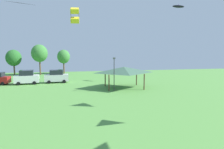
{
  "coord_description": "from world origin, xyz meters",
  "views": [
    {
      "loc": [
        -1.66,
        1.74,
        6.68
      ],
      "look_at": [
        0.56,
        14.26,
        5.01
      ],
      "focal_mm": 32.0,
      "sensor_mm": 36.0,
      "label": 1
    }
  ],
  "objects_px": {
    "kite_flying_0": "(75,15)",
    "kite_flying_9": "(178,6)",
    "park_pavilion": "(124,70)",
    "light_post_1": "(114,72)",
    "parked_car_third_from_left": "(56,76)",
    "treeline_tree_3": "(64,57)",
    "parked_car_second_from_left": "(27,77)",
    "treeline_tree_1": "(14,58)",
    "treeline_tree_2": "(39,53)",
    "kite_flying_2": "(16,11)"
  },
  "relations": [
    {
      "from": "kite_flying_9",
      "to": "treeline_tree_2",
      "type": "distance_m",
      "value": 34.05
    },
    {
      "from": "parked_car_third_from_left",
      "to": "park_pavilion",
      "type": "bearing_deg",
      "value": -36.55
    },
    {
      "from": "kite_flying_9",
      "to": "light_post_1",
      "type": "height_order",
      "value": "kite_flying_9"
    },
    {
      "from": "kite_flying_9",
      "to": "parked_car_second_from_left",
      "type": "bearing_deg",
      "value": 177.46
    },
    {
      "from": "kite_flying_0",
      "to": "kite_flying_2",
      "type": "height_order",
      "value": "kite_flying_0"
    },
    {
      "from": "park_pavilion",
      "to": "treeline_tree_1",
      "type": "relative_size",
      "value": 1.18
    },
    {
      "from": "kite_flying_0",
      "to": "kite_flying_9",
      "type": "distance_m",
      "value": 22.7
    },
    {
      "from": "kite_flying_9",
      "to": "treeline_tree_2",
      "type": "relative_size",
      "value": 0.27
    },
    {
      "from": "kite_flying_0",
      "to": "kite_flying_9",
      "type": "height_order",
      "value": "kite_flying_9"
    },
    {
      "from": "kite_flying_9",
      "to": "parked_car_third_from_left",
      "type": "relative_size",
      "value": 0.45
    },
    {
      "from": "parked_car_second_from_left",
      "to": "treeline_tree_3",
      "type": "relative_size",
      "value": 0.72
    },
    {
      "from": "parked_car_third_from_left",
      "to": "light_post_1",
      "type": "bearing_deg",
      "value": -48.64
    },
    {
      "from": "park_pavilion",
      "to": "treeline_tree_3",
      "type": "bearing_deg",
      "value": 117.19
    },
    {
      "from": "kite_flying_2",
      "to": "parked_car_third_from_left",
      "type": "distance_m",
      "value": 15.78
    },
    {
      "from": "parked_car_second_from_left",
      "to": "light_post_1",
      "type": "distance_m",
      "value": 17.43
    },
    {
      "from": "treeline_tree_3",
      "to": "park_pavilion",
      "type": "bearing_deg",
      "value": -62.81
    },
    {
      "from": "kite_flying_2",
      "to": "kite_flying_9",
      "type": "relative_size",
      "value": 1.73
    },
    {
      "from": "parked_car_second_from_left",
      "to": "treeline_tree_1",
      "type": "xyz_separation_m",
      "value": [
        -6.39,
        14.81,
        2.98
      ]
    },
    {
      "from": "kite_flying_0",
      "to": "parked_car_second_from_left",
      "type": "height_order",
      "value": "kite_flying_0"
    },
    {
      "from": "kite_flying_0",
      "to": "kite_flying_2",
      "type": "xyz_separation_m",
      "value": [
        -7.43,
        0.41,
        0.44
      ]
    },
    {
      "from": "parked_car_third_from_left",
      "to": "treeline_tree_1",
      "type": "relative_size",
      "value": 0.73
    },
    {
      "from": "parked_car_third_from_left",
      "to": "kite_flying_2",
      "type": "bearing_deg",
      "value": -111.82
    },
    {
      "from": "light_post_1",
      "to": "treeline_tree_3",
      "type": "distance_m",
      "value": 25.49
    },
    {
      "from": "parked_car_third_from_left",
      "to": "treeline_tree_3",
      "type": "distance_m",
      "value": 14.73
    },
    {
      "from": "kite_flying_0",
      "to": "treeline_tree_1",
      "type": "height_order",
      "value": "kite_flying_0"
    },
    {
      "from": "kite_flying_9",
      "to": "parked_car_second_from_left",
      "type": "xyz_separation_m",
      "value": [
        -29.24,
        1.3,
        -13.59
      ]
    },
    {
      "from": "kite_flying_9",
      "to": "parked_car_third_from_left",
      "type": "height_order",
      "value": "kite_flying_9"
    },
    {
      "from": "park_pavilion",
      "to": "kite_flying_9",
      "type": "bearing_deg",
      "value": 23.84
    },
    {
      "from": "kite_flying_2",
      "to": "treeline_tree_2",
      "type": "xyz_separation_m",
      "value": [
        -1.63,
        24.32,
        -6.09
      ]
    },
    {
      "from": "park_pavilion",
      "to": "light_post_1",
      "type": "distance_m",
      "value": 2.9
    },
    {
      "from": "kite_flying_0",
      "to": "parked_car_third_from_left",
      "type": "bearing_deg",
      "value": 108.0
    },
    {
      "from": "kite_flying_9",
      "to": "parked_car_third_from_left",
      "type": "xyz_separation_m",
      "value": [
        -23.93,
        1.97,
        -13.64
      ]
    },
    {
      "from": "parked_car_second_from_left",
      "to": "kite_flying_0",
      "type": "bearing_deg",
      "value": -57.17
    },
    {
      "from": "kite_flying_2",
      "to": "treeline_tree_3",
      "type": "distance_m",
      "value": 27.05
    },
    {
      "from": "kite_flying_0",
      "to": "park_pavilion",
      "type": "height_order",
      "value": "kite_flying_0"
    },
    {
      "from": "park_pavilion",
      "to": "treeline_tree_1",
      "type": "bearing_deg",
      "value": 137.47
    },
    {
      "from": "kite_flying_9",
      "to": "treeline_tree_3",
      "type": "height_order",
      "value": "kite_flying_9"
    },
    {
      "from": "kite_flying_2",
      "to": "park_pavilion",
      "type": "distance_m",
      "value": 17.94
    },
    {
      "from": "kite_flying_0",
      "to": "treeline_tree_2",
      "type": "distance_m",
      "value": 26.94
    },
    {
      "from": "kite_flying_9",
      "to": "park_pavilion",
      "type": "height_order",
      "value": "kite_flying_9"
    },
    {
      "from": "kite_flying_0",
      "to": "parked_car_third_from_left",
      "type": "xyz_separation_m",
      "value": [
        -3.85,
        11.84,
        -9.82
      ]
    },
    {
      "from": "treeline_tree_1",
      "to": "treeline_tree_3",
      "type": "xyz_separation_m",
      "value": [
        12.28,
        0.22,
        0.21
      ]
    },
    {
      "from": "treeline_tree_3",
      "to": "kite_flying_2",
      "type": "bearing_deg",
      "value": -99.14
    },
    {
      "from": "kite_flying_9",
      "to": "treeline_tree_2",
      "type": "xyz_separation_m",
      "value": [
        -29.14,
        14.86,
        -9.46
      ]
    },
    {
      "from": "light_post_1",
      "to": "treeline_tree_2",
      "type": "xyz_separation_m",
      "value": [
        -14.88,
        22.3,
        2.39
      ]
    },
    {
      "from": "park_pavilion",
      "to": "treeline_tree_2",
      "type": "distance_m",
      "value": 26.5
    },
    {
      "from": "treeline_tree_3",
      "to": "parked_car_third_from_left",
      "type": "bearing_deg",
      "value": -92.28
    },
    {
      "from": "parked_car_second_from_left",
      "to": "parked_car_third_from_left",
      "type": "bearing_deg",
      "value": 0.69
    },
    {
      "from": "kite_flying_0",
      "to": "treeline_tree_1",
      "type": "xyz_separation_m",
      "value": [
        -15.56,
        25.98,
        -6.79
      ]
    },
    {
      "from": "treeline_tree_2",
      "to": "treeline_tree_3",
      "type": "xyz_separation_m",
      "value": [
        5.78,
        1.47,
        -0.94
      ]
    }
  ]
}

